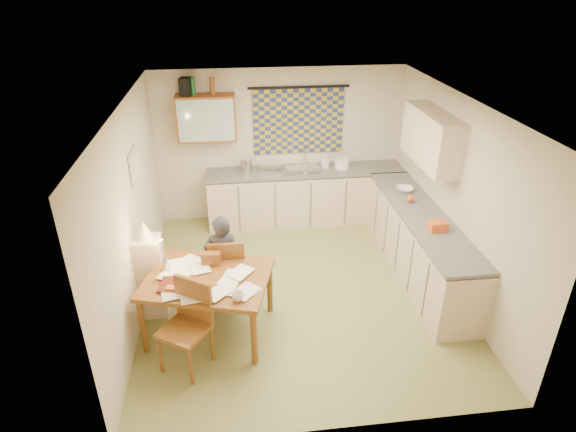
{
  "coord_description": "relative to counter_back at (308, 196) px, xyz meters",
  "views": [
    {
      "loc": [
        -0.8,
        -5.26,
        3.83
      ],
      "look_at": [
        -0.12,
        0.2,
        1.0
      ],
      "focal_mm": 30.0,
      "sensor_mm": 36.0,
      "label": 1
    }
  ],
  "objects": [
    {
      "name": "framed_print",
      "position": [
        -2.4,
        -1.55,
        1.25
      ],
      "size": [
        0.04,
        0.5,
        0.4
      ],
      "primitive_type": "cube",
      "color": "beige",
      "rests_on": "wall_left"
    },
    {
      "name": "speaker",
      "position": [
        -1.84,
        0.13,
        1.83
      ],
      "size": [
        0.2,
        0.23,
        0.26
      ],
      "primitive_type": "cube",
      "rotation": [
        0.0,
        0.0,
        -0.24
      ],
      "color": "black",
      "rests_on": "wall_cabinet"
    },
    {
      "name": "orange_bag",
      "position": [
        1.27,
        -2.22,
        0.53
      ],
      "size": [
        0.23,
        0.17,
        0.12
      ],
      "primitive_type": "cube",
      "rotation": [
        0.0,
        0.0,
        0.05
      ],
      "color": "#CD531E",
      "rests_on": "counter_right"
    },
    {
      "name": "mug",
      "position": [
        -1.24,
        -3.12,
        0.35
      ],
      "size": [
        0.17,
        0.17,
        0.1
      ],
      "primitive_type": "imported",
      "rotation": [
        0.0,
        0.0,
        -0.18
      ],
      "color": "white",
      "rests_on": "dining_table"
    },
    {
      "name": "papers",
      "position": [
        -1.63,
        -2.71,
        0.31
      ],
      "size": [
        1.17,
        1.06,
        0.03
      ],
      "rotation": [
        0.0,
        0.0,
        -0.27
      ],
      "color": "white",
      "rests_on": "dining_table"
    },
    {
      "name": "floor",
      "position": [
        -0.43,
        -1.95,
        -0.46
      ],
      "size": [
        4.0,
        4.5,
        0.02
      ],
      "primitive_type": "cube",
      "color": "olive",
      "rests_on": "ground"
    },
    {
      "name": "counter_right",
      "position": [
        1.27,
        -1.75,
        -0.0
      ],
      "size": [
        0.62,
        2.95,
        0.92
      ],
      "color": "#CAAD8F",
      "rests_on": "floor"
    },
    {
      "name": "candle",
      "position": [
        -2.05,
        -2.45,
        0.59
      ],
      "size": [
        0.03,
        0.03,
        0.22
      ],
      "primitive_type": "cylinder",
      "rotation": [
        0.0,
        0.0,
        -0.37
      ],
      "color": "white",
      "rests_on": "dining_table"
    },
    {
      "name": "wall_cabinet_glass",
      "position": [
        -1.58,
        -0.04,
        1.35
      ],
      "size": [
        0.84,
        0.02,
        0.64
      ],
      "primitive_type": "cube",
      "color": "#99B2A5",
      "rests_on": "wall_back"
    },
    {
      "name": "bottle_brown",
      "position": [
        -1.46,
        0.13,
        1.83
      ],
      "size": [
        0.09,
        0.09,
        0.26
      ],
      "primitive_type": "cylinder",
      "rotation": [
        0.0,
        0.0,
        -0.26
      ],
      "color": "brown",
      "rests_on": "wall_cabinet"
    },
    {
      "name": "candle_flame",
      "position": [
        -2.06,
        -2.49,
        0.71
      ],
      "size": [
        0.02,
        0.02,
        0.02
      ],
      "primitive_type": "sphere",
      "color": "#FFCC66",
      "rests_on": "dining_table"
    },
    {
      "name": "kettle",
      "position": [
        -1.0,
        -0.0,
        0.59
      ],
      "size": [
        0.23,
        0.23,
        0.24
      ],
      "primitive_type": "cylinder",
      "rotation": [
        0.0,
        0.0,
        -0.34
      ],
      "color": "silver",
      "rests_on": "counter_back"
    },
    {
      "name": "ceiling",
      "position": [
        -0.43,
        -1.95,
        2.06
      ],
      "size": [
        4.0,
        4.5,
        0.02
      ],
      "primitive_type": "cube",
      "color": "white",
      "rests_on": "floor"
    },
    {
      "name": "counter_back",
      "position": [
        0.0,
        0.0,
        0.0
      ],
      "size": [
        3.3,
        0.62,
        0.92
      ],
      "color": "#CAAD8F",
      "rests_on": "floor"
    },
    {
      "name": "tap",
      "position": [
        -0.02,
        0.18,
        0.61
      ],
      "size": [
        0.04,
        0.04,
        0.28
      ],
      "primitive_type": "cylinder",
      "rotation": [
        0.0,
        0.0,
        0.41
      ],
      "color": "silver",
      "rests_on": "counter_back"
    },
    {
      "name": "person",
      "position": [
        -1.41,
        -2.14,
        0.17
      ],
      "size": [
        0.48,
        0.33,
        1.24
      ],
      "primitive_type": "imported",
      "rotation": [
        0.0,
        0.0,
        3.1
      ],
      "color": "black",
      "rests_on": "floor"
    },
    {
      "name": "chair_near",
      "position": [
        -1.81,
        -3.19,
        -0.14
      ],
      "size": [
        0.62,
        0.62,
        1.0
      ],
      "rotation": [
        0.0,
        0.0,
        -0.58
      ],
      "color": "brown",
      "rests_on": "floor"
    },
    {
      "name": "fruit_orange",
      "position": [
        1.22,
        -1.38,
        0.52
      ],
      "size": [
        0.1,
        0.1,
        0.1
      ],
      "primitive_type": "sphere",
      "color": "#CD531E",
      "rests_on": "counter_right"
    },
    {
      "name": "eyeglasses",
      "position": [
        -1.54,
        -3.0,
        0.31
      ],
      "size": [
        0.14,
        0.09,
        0.02
      ],
      "primitive_type": "cube",
      "rotation": [
        0.0,
        0.0,
        -0.42
      ],
      "color": "black",
      "rests_on": "dining_table"
    },
    {
      "name": "curtain_rod",
      "position": [
        -0.13,
        0.25,
        1.75
      ],
      "size": [
        1.6,
        0.04,
        0.04
      ],
      "primitive_type": "cylinder",
      "rotation": [
        0.0,
        1.57,
        0.0
      ],
      "color": "black",
      "rests_on": "wall_back"
    },
    {
      "name": "mixing_bowl",
      "position": [
        0.56,
        0.0,
        0.55
      ],
      "size": [
        0.29,
        0.29,
        0.16
      ],
      "primitive_type": "cylinder",
      "rotation": [
        0.0,
        0.0,
        -0.25
      ],
      "color": "white",
      "rests_on": "counter_back"
    },
    {
      "name": "shelf_stand",
      "position": [
        -2.27,
        -2.23,
        0.08
      ],
      "size": [
        0.32,
        0.3,
        1.06
      ],
      "primitive_type": "cube",
      "color": "#CAAD8F",
      "rests_on": "floor"
    },
    {
      "name": "chair_far",
      "position": [
        -1.36,
        -2.12,
        -0.15
      ],
      "size": [
        0.44,
        0.44,
        0.96
      ],
      "rotation": [
        0.0,
        0.0,
        3.12
      ],
      "color": "brown",
      "rests_on": "floor"
    },
    {
      "name": "candle_holder",
      "position": [
        -2.04,
        -2.47,
        0.39
      ],
      "size": [
        0.08,
        0.08,
        0.18
      ],
      "primitive_type": "cylinder",
      "rotation": [
        0.0,
        0.0,
        -0.33
      ],
      "color": "silver",
      "rests_on": "dining_table"
    },
    {
      "name": "lampshade",
      "position": [
        -2.27,
        -2.23,
        0.72
      ],
      "size": [
        0.2,
        0.2,
        0.22
      ],
      "primitive_type": "cone",
      "color": "beige",
      "rests_on": "shelf_stand"
    },
    {
      "name": "orange_box",
      "position": [
        -1.95,
        -2.85,
        0.32
      ],
      "size": [
        0.14,
        0.11,
        0.04
      ],
      "primitive_type": "cube",
      "rotation": [
        0.0,
        0.0,
        -0.27
      ],
      "color": "#CD531E",
      "rests_on": "dining_table"
    },
    {
      "name": "letter_rack",
      "position": [
        -1.53,
        -2.4,
        0.38
      ],
      "size": [
        0.23,
        0.12,
        0.16
      ],
      "primitive_type": "cube",
      "rotation": [
        0.0,
        0.0,
        -0.08
      ],
      "color": "brown",
      "rests_on": "dining_table"
    },
    {
      "name": "upper_cabinet_right",
      "position": [
        1.4,
        -1.4,
        1.4
      ],
      "size": [
        0.34,
        1.3,
        0.7
      ],
      "primitive_type": "cube",
      "color": "#CAAD8F",
      "rests_on": "wall_right"
    },
    {
      "name": "wall_back",
      "position": [
        -0.43,
        0.31,
        0.8
      ],
      "size": [
        4.0,
        0.02,
        2.5
      ],
      "primitive_type": "cube",
      "color": "beige",
      "rests_on": "floor"
    },
    {
      "name": "window_blind",
      "position": [
        -0.13,
        0.27,
        1.2
      ],
      "size": [
        1.45,
        0.03,
        1.05
      ],
      "primitive_type": "cube",
      "color": "navy",
      "rests_on": "wall_back"
    },
    {
      "name": "sink",
      "position": [
        -0.08,
        -0.0,
        0.43
      ],
      "size": [
        0.58,
        0.49,
        0.1
      ],
      "primitive_type": "cube",
      "rotation": [
        0.0,
        0.0,
        0.07
      ],
      "color": "silver",
      "rests_on": "counter_back"
    },
    {
      "name": "soap_bottle",
      "position": [
        0.28,
        0.05,
        0.57
      ],
      "size": [
        0.14,
        0.14,
        0.21
      ],
      "primitive_type": "imported",
      "rotation": [
        0.0,
        0.0,
        0.25
      ],
      "color": "white",
      "rests_on": "counter_back"
    },
    {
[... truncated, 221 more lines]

